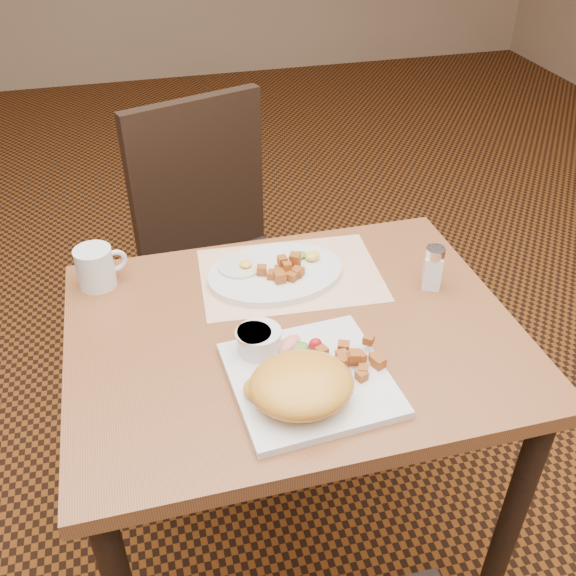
% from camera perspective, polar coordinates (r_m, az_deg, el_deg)
% --- Properties ---
extents(ground, '(8.00, 8.00, 0.00)m').
position_cam_1_polar(ground, '(1.87, 0.38, -21.61)').
color(ground, black).
rests_on(ground, ground).
extents(table, '(0.90, 0.70, 0.75)m').
position_cam_1_polar(table, '(1.37, 0.48, -7.15)').
color(table, brown).
rests_on(table, ground).
extents(chair_far, '(0.53, 0.54, 0.97)m').
position_cam_1_polar(chair_far, '(1.93, -6.06, 3.31)').
color(chair_far, black).
rests_on(chair_far, ground).
extents(placemat, '(0.42, 0.31, 0.00)m').
position_cam_1_polar(placemat, '(1.45, 0.20, 1.16)').
color(placemat, white).
rests_on(placemat, table).
extents(plate_square, '(0.30, 0.30, 0.02)m').
position_cam_1_polar(plate_square, '(1.18, 1.94, -8.09)').
color(plate_square, silver).
rests_on(plate_square, table).
extents(plate_oval, '(0.32, 0.25, 0.02)m').
position_cam_1_polar(plate_oval, '(1.43, -1.12, 1.29)').
color(plate_oval, silver).
rests_on(plate_oval, placemat).
extents(hollandaise_mound, '(0.19, 0.16, 0.07)m').
position_cam_1_polar(hollandaise_mound, '(1.11, 1.11, -8.65)').
color(hollandaise_mound, gold).
rests_on(hollandaise_mound, plate_square).
extents(ramekin, '(0.09, 0.08, 0.05)m').
position_cam_1_polar(ramekin, '(1.21, -2.60, -4.61)').
color(ramekin, silver).
rests_on(ramekin, plate_square).
extents(garnish_sq, '(0.09, 0.06, 0.03)m').
position_cam_1_polar(garnish_sq, '(1.22, 0.82, -5.06)').
color(garnish_sq, '#387223').
rests_on(garnish_sq, plate_square).
extents(fried_egg, '(0.10, 0.10, 0.02)m').
position_cam_1_polar(fried_egg, '(1.44, -4.23, 2.00)').
color(fried_egg, white).
rests_on(fried_egg, plate_oval).
extents(garnish_ov, '(0.07, 0.05, 0.02)m').
position_cam_1_polar(garnish_ov, '(1.47, 1.68, 2.89)').
color(garnish_ov, '#387223').
rests_on(garnish_ov, plate_oval).
extents(salt_shaker, '(0.06, 0.06, 0.10)m').
position_cam_1_polar(salt_shaker, '(1.42, 12.75, 1.81)').
color(salt_shaker, white).
rests_on(salt_shaker, table).
extents(coffee_mug, '(0.11, 0.08, 0.09)m').
position_cam_1_polar(coffee_mug, '(1.45, -16.66, 1.79)').
color(coffee_mug, silver).
rests_on(coffee_mug, table).
extents(home_fries_sq, '(0.12, 0.11, 0.03)m').
position_cam_1_polar(home_fries_sq, '(1.20, 5.80, -6.22)').
color(home_fries_sq, '#AF591C').
rests_on(home_fries_sq, plate_square).
extents(home_fries_ov, '(0.11, 0.07, 0.04)m').
position_cam_1_polar(home_fries_ov, '(1.41, -0.23, 1.61)').
color(home_fries_ov, '#AF591C').
rests_on(home_fries_ov, plate_oval).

